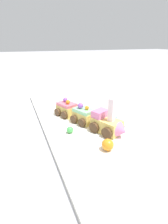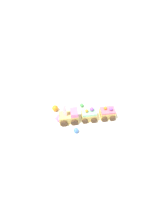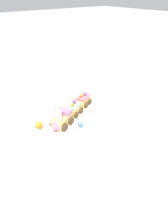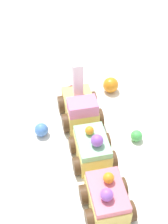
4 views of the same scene
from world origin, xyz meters
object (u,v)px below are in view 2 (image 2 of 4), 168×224
Objects in this scene: cake_car_mint at (89,115)px; gumball_green at (82,105)px; gumball_orange at (55,108)px; cake_car_strawberry at (107,113)px; cake_train_locomotive at (67,117)px; gumball_blue at (76,130)px.

gumball_green is (0.06, -0.07, -0.01)m from cake_car_mint.
cake_car_strawberry is at bearing -173.51° from gumball_orange.
gumball_orange is at bearing -25.33° from cake_car_mint.
cake_train_locomotive is 0.11m from cake_car_mint.
cake_car_mint is 4.36× the size of gumball_green.
cake_train_locomotive is at bearing -0.02° from cake_car_strawberry.
gumball_blue is (0.04, 0.10, -0.01)m from cake_car_mint.
gumball_blue is at bearing 24.67° from cake_car_strawberry.
cake_car_strawberry is 0.27m from gumball_orange.
gumball_blue is at bearing 144.23° from gumball_orange.
cake_car_mint is 0.11m from gumball_blue.
cake_train_locomotive is 0.10m from gumball_orange.
cake_train_locomotive is 6.02× the size of gumball_green.
gumball_green is at bearing -153.19° from gumball_orange.
cake_train_locomotive is 1.38× the size of cake_car_mint.
gumball_blue is at bearing 114.54° from cake_train_locomotive.
cake_train_locomotive is 0.12m from gumball_green.
gumball_orange is 1.52× the size of gumball_green.
gumball_green is at bearing -74.03° from cake_car_mint.
cake_car_mint reaches higher than cake_car_strawberry.
gumball_green is at bearing -36.48° from cake_car_strawberry.
cake_car_mint reaches higher than gumball_green.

